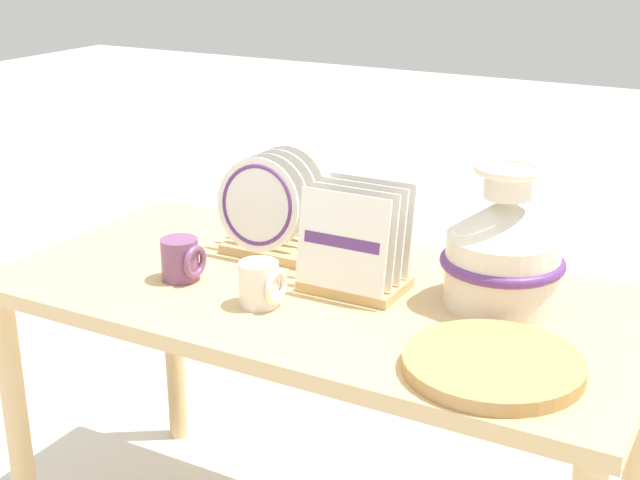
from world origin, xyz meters
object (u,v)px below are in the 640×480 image
at_px(wicker_charger_stack, 493,364).
at_px(mug_cream_glaze, 261,284).
at_px(ceramic_vase, 503,247).
at_px(mug_plum_glaze, 182,259).
at_px(dish_rack_round_plates, 270,214).
at_px(dish_rack_square_plates, 356,252).

height_order(wicker_charger_stack, mug_cream_glaze, mug_cream_glaze).
bearing_deg(ceramic_vase, mug_plum_glaze, -162.00).
relative_size(dish_rack_round_plates, mug_cream_glaze, 2.59).
distance_m(dish_rack_square_plates, wicker_charger_stack, 0.44).
bearing_deg(ceramic_vase, mug_cream_glaze, -149.87).
bearing_deg(wicker_charger_stack, mug_cream_glaze, 174.94).
distance_m(ceramic_vase, mug_cream_glaze, 0.49).
distance_m(wicker_charger_stack, mug_cream_glaze, 0.51).
distance_m(dish_rack_square_plates, mug_plum_glaze, 0.38).
bearing_deg(ceramic_vase, wicker_charger_stack, -74.10).
relative_size(dish_rack_square_plates, mug_cream_glaze, 2.43).
bearing_deg(mug_cream_glaze, ceramic_vase, 30.13).
xyz_separation_m(wicker_charger_stack, mug_plum_glaze, (-0.73, 0.08, 0.03)).
xyz_separation_m(ceramic_vase, wicker_charger_stack, (0.08, -0.29, -0.11)).
relative_size(mug_cream_glaze, mug_plum_glaze, 1.00).
bearing_deg(dish_rack_square_plates, mug_cream_glaze, -127.12).
height_order(dish_rack_square_plates, wicker_charger_stack, dish_rack_square_plates).
distance_m(wicker_charger_stack, mug_plum_glaze, 0.74).
distance_m(ceramic_vase, dish_rack_round_plates, 0.57).
relative_size(ceramic_vase, mug_cream_glaze, 3.19).
xyz_separation_m(dish_rack_square_plates, mug_cream_glaze, (-0.13, -0.17, -0.04)).
relative_size(wicker_charger_stack, mug_plum_glaze, 3.42).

